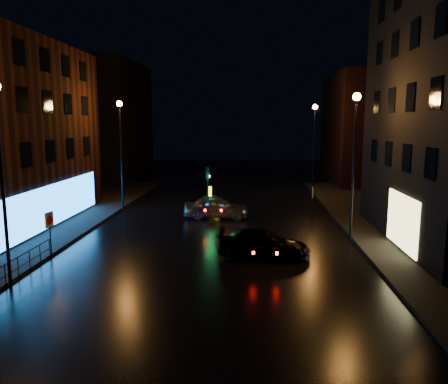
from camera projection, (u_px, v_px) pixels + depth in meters
The scene contains 17 objects.
ground at pixel (203, 275), 19.58m from camera, with size 120.00×120.00×0.00m, color black.
pavement_left at pixel (3, 227), 28.34m from camera, with size 12.00×44.00×0.15m, color black.
pavement_right at pixel (446, 234), 26.56m from camera, with size 12.00×44.00×0.15m, color black.
building_far_left at pixel (106, 120), 53.97m from camera, with size 8.00×16.00×14.00m, color black.
building_far_right at pixel (366, 129), 49.20m from camera, with size 8.00×14.00×12.00m, color black.
street_lamp_lnear at pixel (0, 153), 17.22m from camera, with size 0.44×0.44×8.37m.
street_lamp_lfar at pixel (121, 139), 32.98m from camera, with size 0.44×0.44×8.37m.
street_lamp_rnear at pixel (355, 145), 24.11m from camera, with size 0.44×0.44×8.37m.
street_lamp_rfar at pixel (314, 136), 39.88m from camera, with size 0.44×0.44×8.37m.
traffic_signal at pixel (208, 205), 33.37m from camera, with size 1.40×2.40×3.45m.
guard_railing at pixel (18, 263), 18.98m from camera, with size 0.05×6.04×1.00m.
silver_hatchback at pixel (217, 207), 31.16m from camera, with size 1.84×4.57×1.56m, color #A0A3A7.
dark_sedan at pixel (264, 244), 22.11m from camera, with size 1.90×4.68×1.36m, color black.
bollard_near at pixel (217, 212), 32.32m from camera, with size 0.93×1.24×0.99m.
bollard_far at pixel (210, 195), 39.86m from camera, with size 1.09×1.31×0.98m.
road_sign_left at pixel (50, 224), 21.71m from camera, with size 0.18×0.57×2.38m.
road_sign_right at pixel (313, 195), 31.21m from camera, with size 0.11×0.53×2.17m.
Camera 1 is at (2.15, -18.64, 6.79)m, focal length 35.00 mm.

